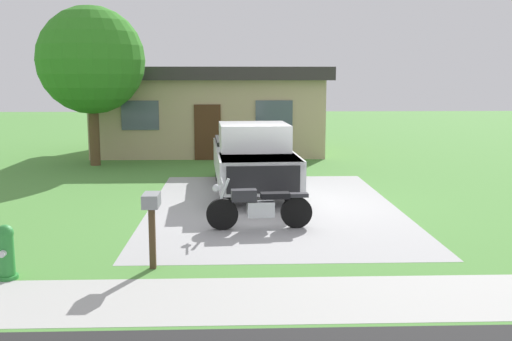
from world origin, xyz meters
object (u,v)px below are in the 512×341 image
Objects in this scene: shade_tree at (91,61)px; fire_hydrant at (6,252)px; mailbox at (152,211)px; neighbor_house at (210,109)px; motorcycle at (259,207)px; pickup_truck at (252,157)px.

fire_hydrant is at bearing -83.34° from shade_tree.
neighbor_house is at bearing 88.75° from mailbox.
neighbor_house is at bearing 96.68° from motorcycle.
mailbox is 15.46m from neighbor_house.
neighbor_house is (-1.51, 8.72, 0.84)m from pickup_truck.
mailbox is at bearing 11.07° from fire_hydrant.
motorcycle reaches higher than fire_hydrant.
neighbor_house is (2.55, 15.87, 1.36)m from fire_hydrant.
pickup_truck is at bearing 74.62° from mailbox.
shade_tree is at bearing 107.23° from mailbox.
fire_hydrant is 2.32m from mailbox.
neighbor_house reaches higher than fire_hydrant.
shade_tree is at bearing -136.55° from neighbor_house.
pickup_truck is 8.89m from neighbor_house.
pickup_truck is 1.03× the size of shade_tree.
mailbox reaches higher than fire_hydrant.
motorcycle is 2.54× the size of fire_hydrant.
pickup_truck is at bearing 90.08° from motorcycle.
shade_tree is 5.78m from neighbor_house.
mailbox is 12.53m from shade_tree.
motorcycle is 0.39× the size of pickup_truck.
neighbor_house is (-1.51, 12.93, 1.32)m from motorcycle.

